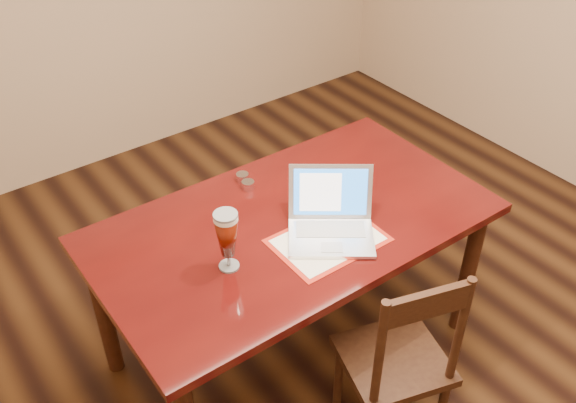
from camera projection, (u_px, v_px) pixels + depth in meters
ground at (353, 359)px, 3.26m from camera, size 5.00×5.00×0.00m
room_shell at (384, 25)px, 2.20m from camera, size 4.51×5.01×2.71m
dining_table at (292, 237)px, 2.89m from camera, size 1.77×1.01×1.10m
dining_chair at (398, 361)px, 2.67m from camera, size 0.52×0.51×1.00m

